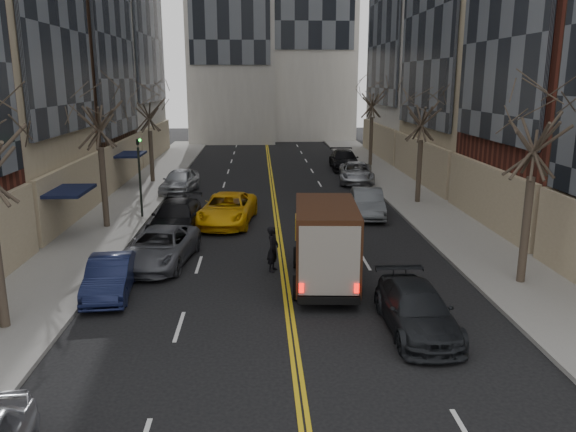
{
  "coord_description": "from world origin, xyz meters",
  "views": [
    {
      "loc": [
        -0.95,
        -8.36,
        7.55
      ],
      "look_at": [
        0.19,
        13.35,
        2.2
      ],
      "focal_mm": 35.0,
      "sensor_mm": 36.0,
      "label": 1
    }
  ],
  "objects_px": {
    "ups_truck": "(325,243)",
    "observer_sedan": "(417,310)",
    "taxi": "(227,209)",
    "pedestrian": "(273,249)"
  },
  "relations": [
    {
      "from": "observer_sedan",
      "to": "taxi",
      "type": "relative_size",
      "value": 0.84
    },
    {
      "from": "observer_sedan",
      "to": "taxi",
      "type": "distance_m",
      "value": 14.91
    },
    {
      "from": "ups_truck",
      "to": "taxi",
      "type": "xyz_separation_m",
      "value": [
        -4.13,
        9.27,
        -0.8
      ]
    },
    {
      "from": "observer_sedan",
      "to": "pedestrian",
      "type": "bearing_deg",
      "value": 126.03
    },
    {
      "from": "pedestrian",
      "to": "observer_sedan",
      "type": "bearing_deg",
      "value": -124.16
    },
    {
      "from": "taxi",
      "to": "pedestrian",
      "type": "xyz_separation_m",
      "value": [
        2.22,
        -7.69,
        0.13
      ]
    },
    {
      "from": "ups_truck",
      "to": "observer_sedan",
      "type": "bearing_deg",
      "value": -56.88
    },
    {
      "from": "ups_truck",
      "to": "pedestrian",
      "type": "bearing_deg",
      "value": 144.32
    },
    {
      "from": "taxi",
      "to": "ups_truck",
      "type": "bearing_deg",
      "value": -58.8
    },
    {
      "from": "ups_truck",
      "to": "taxi",
      "type": "bearing_deg",
      "value": 117.95
    }
  ]
}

